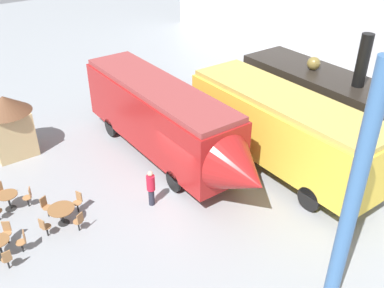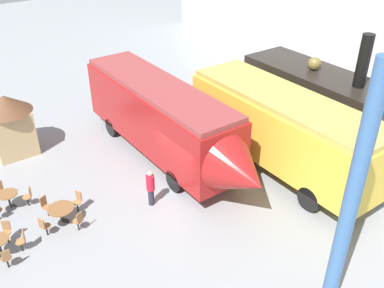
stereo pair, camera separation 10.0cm
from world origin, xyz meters
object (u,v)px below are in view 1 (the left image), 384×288
at_px(passenger_coach_vintage, 283,126).
at_px(streamlined_locomotive, 168,121).
at_px(visitor_person, 151,187).
at_px(steam_locomotive, 316,96).
at_px(ticket_kiosk, 9,122).
at_px(cafe_chair_0, 78,200).
at_px(cafe_table_mid, 8,198).
at_px(cafe_table_near, 62,211).

distance_m(passenger_coach_vintage, streamlined_locomotive, 5.13).
relative_size(streamlined_locomotive, visitor_person, 7.25).
distance_m(steam_locomotive, ticket_kiosk, 14.85).
height_order(passenger_coach_vintage, visitor_person, passenger_coach_vintage).
bearing_deg(ticket_kiosk, cafe_chair_0, 6.93).
height_order(streamlined_locomotive, cafe_table_mid, streamlined_locomotive).
distance_m(cafe_table_near, cafe_table_mid, 2.50).
bearing_deg(cafe_table_near, streamlined_locomotive, 103.24).
xyz_separation_m(cafe_table_near, cafe_chair_0, (-0.35, 0.80, -0.08)).
xyz_separation_m(passenger_coach_vintage, cafe_chair_0, (-2.41, -8.77, -1.56)).
relative_size(cafe_table_mid, visitor_person, 0.48).
relative_size(passenger_coach_vintage, visitor_person, 5.96).
bearing_deg(streamlined_locomotive, cafe_table_mid, -95.78).
bearing_deg(streamlined_locomotive, cafe_chair_0, -78.50).
height_order(steam_locomotive, cafe_table_mid, steam_locomotive).
relative_size(cafe_table_near, cafe_chair_0, 1.15).
xyz_separation_m(steam_locomotive, visitor_person, (0.06, -9.69, -1.30)).
xyz_separation_m(cafe_table_mid, ticket_kiosk, (-4.21, 1.47, 1.13)).
bearing_deg(ticket_kiosk, streamlined_locomotive, 48.99).
bearing_deg(passenger_coach_vintage, steam_locomotive, 107.75).
distance_m(steam_locomotive, streamlined_locomotive, 7.64).
bearing_deg(steam_locomotive, passenger_coach_vintage, -72.25).
relative_size(streamlined_locomotive, cafe_table_mid, 15.01).
bearing_deg(passenger_coach_vintage, cafe_chair_0, -105.38).
bearing_deg(ticket_kiosk, cafe_table_near, -0.71).
bearing_deg(cafe_table_near, cafe_table_mid, -146.23).
xyz_separation_m(streamlined_locomotive, ticket_kiosk, (-4.93, -5.67, -0.40)).
relative_size(steam_locomotive, cafe_table_near, 7.84).
bearing_deg(ticket_kiosk, steam_locomotive, 60.75).
xyz_separation_m(passenger_coach_vintage, cafe_table_mid, (-4.14, -10.96, -1.52)).
relative_size(steam_locomotive, ticket_kiosk, 2.61).
bearing_deg(streamlined_locomotive, steam_locomotive, 72.34).
height_order(passenger_coach_vintage, streamlined_locomotive, streamlined_locomotive).
distance_m(cafe_chair_0, ticket_kiosk, 6.10).
distance_m(passenger_coach_vintage, cafe_table_near, 9.91).
bearing_deg(cafe_chair_0, cafe_table_mid, -61.69).
xyz_separation_m(passenger_coach_vintage, visitor_person, (-1.05, -6.23, -1.20)).
xyz_separation_m(streamlined_locomotive, cafe_table_mid, (-0.72, -7.14, -1.52)).
height_order(visitor_person, ticket_kiosk, ticket_kiosk).
height_order(cafe_table_near, cafe_table_mid, cafe_table_mid).
relative_size(streamlined_locomotive, cafe_table_near, 11.74).
distance_m(passenger_coach_vintage, visitor_person, 6.43).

